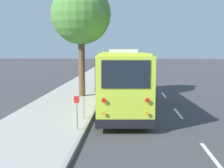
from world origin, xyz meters
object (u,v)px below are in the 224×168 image
parked_sedan_white (121,70)px  sign_post_far (84,108)px  parked_sedan_navy (119,80)px  street_tree (81,11)px  sign_post_near (77,112)px  shuttle_bus (121,78)px  parked_sedan_gray (122,67)px  parked_sedan_maroon (123,64)px  parked_sedan_tan (123,73)px

parked_sedan_white → sign_post_far: bearing=173.7°
parked_sedan_white → parked_sedan_navy: bearing=176.6°
street_tree → sign_post_far: 8.47m
sign_post_near → sign_post_far: sign_post_near is taller
shuttle_bus → parked_sedan_white: (22.65, 0.50, -1.24)m
street_tree → sign_post_far: (-6.49, -1.11, -5.33)m
parked_sedan_gray → sign_post_near: (-33.62, 1.27, 0.28)m
parked_sedan_gray → street_tree: (-25.32, 2.38, 5.41)m
shuttle_bus → sign_post_far: size_ratio=9.16×
parked_sedan_maroon → sign_post_near: bearing=175.8°
parked_sedan_tan → sign_post_far: (-19.49, 1.58, 0.08)m
parked_sedan_navy → street_tree: street_tree is taller
parked_sedan_navy → parked_sedan_gray: bearing=-3.5°
sign_post_far → parked_sedan_gray: bearing=-2.3°
parked_sedan_tan → parked_sedan_navy: bearing=174.4°
street_tree → parked_sedan_tan: bearing=-11.7°
parked_sedan_maroon → parked_sedan_navy: bearing=177.6°
shuttle_bus → parked_sedan_navy: shuttle_bus is taller
parked_sedan_maroon → sign_post_far: 38.98m
shuttle_bus → parked_sedan_tan: bearing=-2.8°
street_tree → parked_sedan_gray: bearing=-5.4°
parked_sedan_maroon → sign_post_near: 40.79m
parked_sedan_tan → parked_sedan_white: (5.80, 0.36, 0.00)m
shuttle_bus → parked_sedan_navy: size_ratio=2.23×
shuttle_bus → parked_sedan_navy: (10.18, 0.46, -1.24)m
parked_sedan_navy → sign_post_far: bearing=170.9°
parked_sedan_white → parked_sedan_gray: parked_sedan_white is taller
parked_sedan_white → sign_post_far: (-25.30, 1.22, 0.08)m
parked_sedan_gray → sign_post_far: (-31.81, 1.27, 0.08)m
parked_sedan_white → parked_sedan_maroon: size_ratio=1.00×
parked_sedan_tan → parked_sedan_white: parked_sedan_white is taller
parked_sedan_white → street_tree: street_tree is taller
parked_sedan_tan → parked_sedan_gray: bearing=-1.4°
parked_sedan_gray → parked_sedan_maroon: same height
street_tree → sign_post_far: bearing=-170.3°
parked_sedan_tan → sign_post_far: bearing=172.5°
parked_sedan_white → parked_sedan_gray: 6.51m
parked_sedan_white → parked_sedan_maroon: 13.66m
shuttle_bus → sign_post_near: (-4.45, 1.72, -0.96)m
shuttle_bus → sign_post_far: bearing=143.6°
parked_sedan_maroon → street_tree: size_ratio=0.54×
shuttle_bus → parked_sedan_white: 22.69m
parked_sedan_navy → street_tree: 8.66m
parked_sedan_gray → parked_sedan_maroon: (7.15, -0.01, 0.00)m
parked_sedan_maroon → street_tree: bearing=173.4°
parked_sedan_navy → street_tree: size_ratio=0.52×
street_tree → sign_post_near: 9.82m
parked_sedan_tan → parked_sedan_maroon: parked_sedan_maroon is taller
parked_sedan_maroon → shuttle_bus: bearing=178.3°
parked_sedan_navy → street_tree: (-6.34, 2.37, 5.40)m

